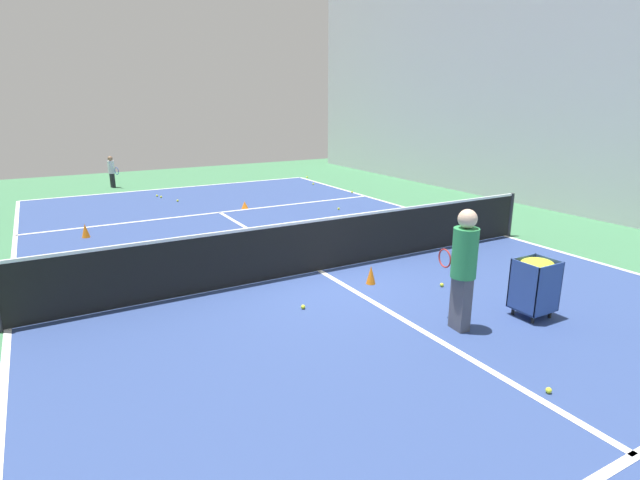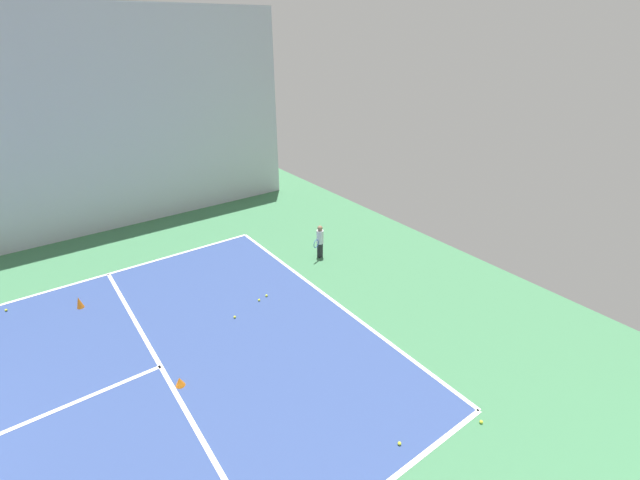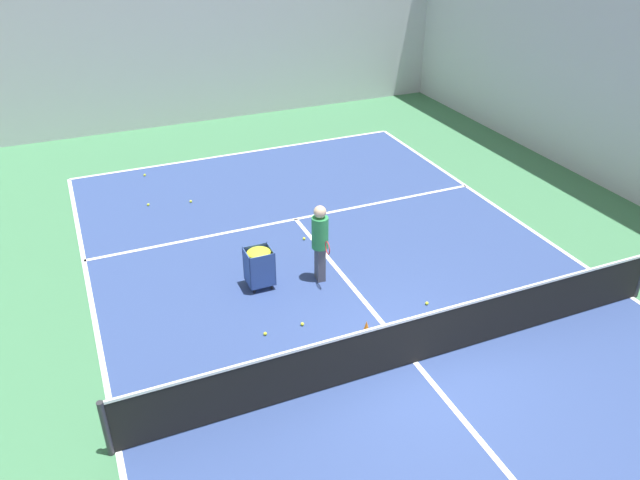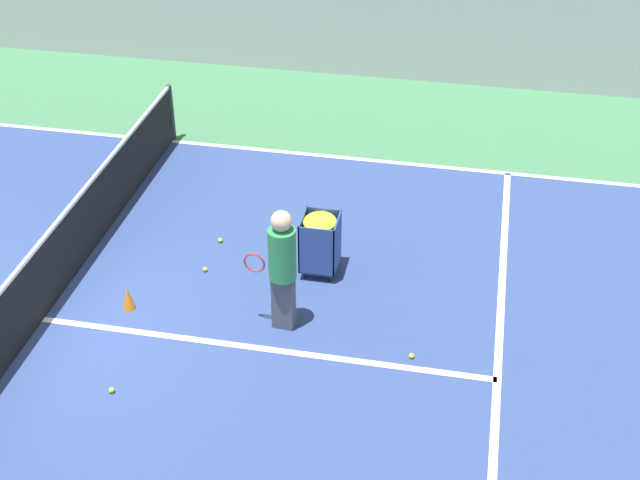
% 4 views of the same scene
% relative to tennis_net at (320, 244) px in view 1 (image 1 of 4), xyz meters
% --- Properties ---
extents(ground_plane, '(32.51, 32.51, 0.00)m').
position_rel_tennis_net_xyz_m(ground_plane, '(0.00, 0.00, -0.54)').
color(ground_plane, '#3D754C').
extents(court_playing_area, '(10.27, 21.50, 0.00)m').
position_rel_tennis_net_xyz_m(court_playing_area, '(0.00, 0.00, -0.54)').
color(court_playing_area, navy).
rests_on(court_playing_area, ground).
extents(line_baseline_near, '(10.27, 0.10, 0.00)m').
position_rel_tennis_net_xyz_m(line_baseline_near, '(0.00, -10.75, -0.53)').
color(line_baseline_near, white).
rests_on(line_baseline_near, ground).
extents(line_sideline_left, '(0.10, 21.50, 0.00)m').
position_rel_tennis_net_xyz_m(line_sideline_left, '(-5.13, 0.00, -0.53)').
color(line_sideline_left, white).
rests_on(line_sideline_left, ground).
extents(line_sideline_right, '(0.10, 21.50, 0.00)m').
position_rel_tennis_net_xyz_m(line_sideline_right, '(5.13, 0.00, -0.53)').
color(line_sideline_right, white).
rests_on(line_sideline_right, ground).
extents(line_service_near, '(10.27, 0.10, 0.00)m').
position_rel_tennis_net_xyz_m(line_service_near, '(0.00, -5.91, -0.53)').
color(line_service_near, white).
rests_on(line_service_near, ground).
extents(line_service_far, '(10.27, 0.10, 0.00)m').
position_rel_tennis_net_xyz_m(line_service_far, '(0.00, 5.91, -0.53)').
color(line_service_far, white).
rests_on(line_service_far, ground).
extents(line_centre_service, '(0.10, 11.82, 0.00)m').
position_rel_tennis_net_xyz_m(line_centre_service, '(0.00, 0.00, -0.53)').
color(line_centre_service, white).
rests_on(line_centre_service, ground).
extents(hall_enclosure_left, '(0.15, 28.81, 7.82)m').
position_rel_tennis_net_xyz_m(hall_enclosure_left, '(-8.72, 0.00, 3.37)').
color(hall_enclosure_left, silver).
rests_on(hall_enclosure_left, ground).
extents(tennis_net, '(10.57, 0.10, 1.04)m').
position_rel_tennis_net_xyz_m(tennis_net, '(0.00, 0.00, 0.00)').
color(tennis_net, '#2D2D33').
rests_on(tennis_net, ground).
extents(player_near_baseline, '(0.35, 0.55, 1.17)m').
position_rel_tennis_net_xyz_m(player_near_baseline, '(2.07, -11.99, 0.13)').
color(player_near_baseline, black).
rests_on(player_near_baseline, ground).
extents(coach_at_net, '(0.38, 0.69, 1.76)m').
position_rel_tennis_net_xyz_m(coach_at_net, '(-0.50, 3.14, 0.47)').
color(coach_at_net, '#4C4C56').
rests_on(coach_at_net, ground).
extents(ball_cart, '(0.55, 0.51, 0.91)m').
position_rel_tennis_net_xyz_m(ball_cart, '(-1.78, 3.37, 0.10)').
color(ball_cart, '#2D478C').
rests_on(ball_cart, ground).
extents(training_cone_0, '(0.17, 0.17, 0.24)m').
position_rel_tennis_net_xyz_m(training_cone_0, '(-3.92, -2.92, -0.42)').
color(training_cone_0, orange).
rests_on(training_cone_0, ground).
extents(training_cone_1, '(0.21, 0.21, 0.22)m').
position_rel_tennis_net_xyz_m(training_cone_1, '(-0.84, -6.07, -0.43)').
color(training_cone_1, orange).
rests_on(training_cone_1, ground).
extents(training_cone_2, '(0.17, 0.17, 0.33)m').
position_rel_tennis_net_xyz_m(training_cone_2, '(-0.46, 1.03, -0.37)').
color(training_cone_2, orange).
rests_on(training_cone_2, ground).
extents(training_cone_3, '(0.19, 0.19, 0.34)m').
position_rel_tennis_net_xyz_m(training_cone_3, '(3.66, -4.87, -0.37)').
color(training_cone_3, orange).
rests_on(training_cone_3, ground).
extents(tennis_ball_0, '(0.07, 0.07, 0.07)m').
position_rel_tennis_net_xyz_m(tennis_ball_0, '(-2.21, 1.77, -0.50)').
color(tennis_ball_0, yellow).
rests_on(tennis_ball_0, ground).
extents(tennis_ball_1, '(0.07, 0.07, 0.07)m').
position_rel_tennis_net_xyz_m(tennis_ball_1, '(-1.46, 1.77, -0.50)').
color(tennis_ball_1, yellow).
rests_on(tennis_ball_1, ground).
extents(tennis_ball_3, '(0.07, 0.07, 0.07)m').
position_rel_tennis_net_xyz_m(tennis_ball_3, '(4.68, -3.18, -0.50)').
color(tennis_ball_3, yellow).
rests_on(tennis_ball_3, ground).
extents(tennis_ball_4, '(0.07, 0.07, 0.07)m').
position_rel_tennis_net_xyz_m(tennis_ball_4, '(0.98, -9.04, -0.50)').
color(tennis_ball_4, yellow).
rests_on(tennis_ball_4, ground).
extents(tennis_ball_5, '(0.07, 0.07, 0.07)m').
position_rel_tennis_net_xyz_m(tennis_ball_5, '(-5.06, -6.63, -0.50)').
color(tennis_ball_5, yellow).
rests_on(tennis_ball_5, ground).
extents(tennis_ball_7, '(0.07, 0.07, 0.07)m').
position_rel_tennis_net_xyz_m(tennis_ball_7, '(-4.72, -8.85, -0.50)').
color(tennis_ball_7, yellow).
rests_on(tennis_ball_7, ground).
extents(tennis_ball_8, '(0.07, 0.07, 0.07)m').
position_rel_tennis_net_xyz_m(tennis_ball_8, '(0.66, -8.12, -0.50)').
color(tennis_ball_8, yellow).
rests_on(tennis_ball_8, ground).
extents(tennis_ball_9, '(0.07, 0.07, 0.07)m').
position_rel_tennis_net_xyz_m(tennis_ball_9, '(1.05, -9.32, -0.50)').
color(tennis_ball_9, yellow).
rests_on(tennis_ball_9, ground).
extents(tennis_ball_10, '(0.07, 0.07, 0.07)m').
position_rel_tennis_net_xyz_m(tennis_ball_10, '(-3.20, -4.50, -0.50)').
color(tennis_ball_10, yellow).
rests_on(tennis_ball_10, ground).
extents(tennis_ball_11, '(0.07, 0.07, 0.07)m').
position_rel_tennis_net_xyz_m(tennis_ball_11, '(-5.34, -10.50, -0.50)').
color(tennis_ball_11, yellow).
rests_on(tennis_ball_11, ground).
extents(tennis_ball_12, '(0.07, 0.07, 0.07)m').
position_rel_tennis_net_xyz_m(tennis_ball_12, '(-0.20, 4.85, -0.50)').
color(tennis_ball_12, yellow).
rests_on(tennis_ball_12, ground).
extents(tennis_ball_14, '(0.07, 0.07, 0.07)m').
position_rel_tennis_net_xyz_m(tennis_ball_14, '(1.11, 1.42, -0.50)').
color(tennis_ball_14, yellow).
rests_on(tennis_ball_14, ground).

